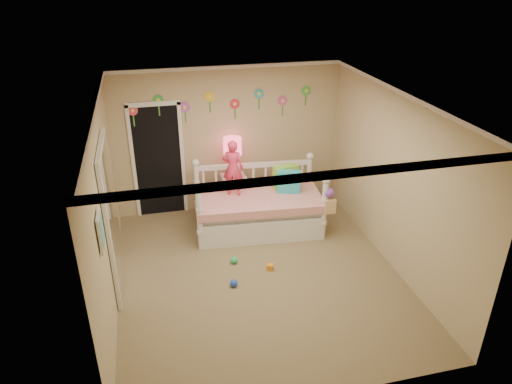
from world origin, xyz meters
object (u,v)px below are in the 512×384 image
object	(u,v)px
daybed	(258,198)
table_lamp	(233,151)
nightstand	(234,193)
child	(233,168)

from	to	relation	value
daybed	table_lamp	bearing A→B (deg)	116.18
daybed	table_lamp	xyz separation A→B (m)	(-0.28, 0.72, 0.60)
nightstand	table_lamp	bearing A→B (deg)	0.00
daybed	nightstand	bearing A→B (deg)	116.18
child	nightstand	xyz separation A→B (m)	(0.11, 0.60, -0.76)
daybed	child	distance (m)	0.68
child	nightstand	size ratio (longest dim) A/B	1.34
nightstand	child	bearing A→B (deg)	-103.37
daybed	child	xyz separation A→B (m)	(-0.39, 0.12, 0.54)
child	nightstand	bearing A→B (deg)	-77.20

